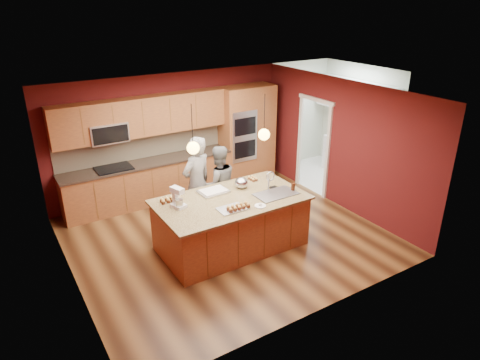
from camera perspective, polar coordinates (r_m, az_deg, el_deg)
floor at (r=8.17m, az=-1.75°, el=-7.51°), size 5.50×5.50×0.00m
ceiling at (r=7.18m, az=-2.02°, el=11.38°), size 5.50×5.50×0.00m
wall_back at (r=9.70m, az=-9.35°, el=5.97°), size 5.50×0.00×5.50m
wall_front at (r=5.75m, az=10.80°, el=-6.59°), size 5.50×0.00×5.50m
wall_left at (r=6.76m, az=-22.54°, el=-3.35°), size 0.00×5.00×5.00m
wall_right at (r=9.17m, az=13.21°, el=4.66°), size 0.00×5.00×5.00m
cabinet_run at (r=9.36m, az=-12.41°, el=2.74°), size 3.74×0.64×2.30m
oven_column at (r=10.31m, az=0.91°, el=6.16°), size 1.30×0.62×2.30m
doorway_trim at (r=9.80m, az=9.72°, el=4.28°), size 0.08×1.11×2.20m
laundry_room at (r=10.94m, az=15.19°, el=10.68°), size 2.60×2.70×2.70m
pendant_left at (r=6.73m, az=-6.27°, el=4.30°), size 0.20×0.20×0.80m
pendant_right at (r=7.38m, az=3.22°, el=6.10°), size 0.20×0.20×0.80m
island at (r=7.63m, az=-1.09°, el=-5.64°), size 2.59×1.45×1.33m
person_left at (r=8.14m, az=-5.77°, el=-0.44°), size 0.77×0.62×1.84m
person_right at (r=8.39m, az=-2.89°, el=-0.59°), size 0.85×0.70×1.58m
stand_mixer at (r=7.14m, az=-8.30°, el=-2.48°), size 0.25×0.29×0.35m
sheet_cake at (r=7.65m, az=-3.56°, el=-1.51°), size 0.53×0.40×0.05m
cooling_rack at (r=7.04m, az=-1.15°, el=-3.88°), size 0.45×0.32×0.02m
mixing_bowl at (r=7.79m, az=0.19°, el=-0.39°), size 0.25×0.25×0.21m
plate at (r=7.16m, az=2.72°, el=-3.46°), size 0.19×0.19×0.01m
tumbler at (r=7.76m, az=7.08°, el=-0.90°), size 0.07×0.07×0.14m
phone at (r=7.87m, az=4.40°, el=-0.94°), size 0.14×0.08×0.01m
cupcakes_left at (r=7.39m, az=-9.68°, el=-2.63°), size 0.25×0.17×0.08m
cupcakes_rack at (r=7.02m, az=-0.22°, el=-3.57°), size 0.42×0.17×0.08m
cupcakes_right at (r=8.16m, az=1.72°, el=0.21°), size 0.14×0.22×0.06m
washer at (r=10.97m, az=15.27°, el=2.47°), size 0.63×0.65×0.88m
dryer at (r=11.45m, az=12.94°, el=3.60°), size 0.56×0.58×0.90m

